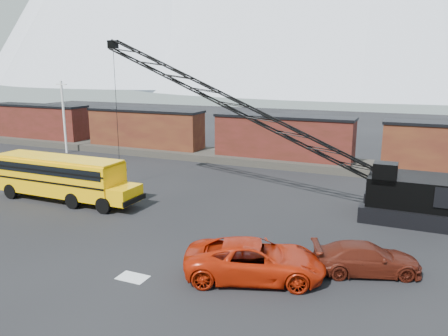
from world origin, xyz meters
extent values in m
plane|color=black|center=(0.00, 0.00, 0.00)|extent=(160.00, 160.00, 0.00)
cube|color=white|center=(0.00, 340.00, 12.00)|extent=(800.00, 80.00, 24.00)
cube|color=#413E36|center=(0.00, 22.00, 0.35)|extent=(120.00, 5.00, 0.70)
cube|color=#591D19|center=(-32.00, 22.00, 2.70)|extent=(13.50, 2.90, 4.00)
cube|color=black|center=(-32.00, 22.00, 4.75)|extent=(13.70, 3.10, 0.25)
cube|color=black|center=(-36.20, 22.00, 1.00)|extent=(2.20, 2.40, 0.60)
cube|color=black|center=(-27.80, 22.00, 1.00)|extent=(2.20, 2.40, 0.60)
cube|color=#411812|center=(-16.00, 22.00, 2.70)|extent=(13.50, 2.90, 4.00)
cube|color=black|center=(-16.00, 22.00, 4.75)|extent=(13.70, 3.10, 0.25)
cube|color=black|center=(-20.20, 22.00, 1.00)|extent=(2.20, 2.40, 0.60)
cube|color=black|center=(-11.80, 22.00, 1.00)|extent=(2.20, 2.40, 0.60)
cube|color=#591D19|center=(0.00, 22.00, 2.70)|extent=(13.50, 2.90, 4.00)
cube|color=black|center=(0.00, 22.00, 4.75)|extent=(13.70, 3.10, 0.25)
cube|color=black|center=(-4.20, 22.00, 1.00)|extent=(2.20, 2.40, 0.60)
cube|color=black|center=(4.20, 22.00, 1.00)|extent=(2.20, 2.40, 0.60)
cube|color=black|center=(11.80, 22.00, 1.00)|extent=(2.20, 2.40, 0.60)
cylinder|color=silver|center=(-24.00, 18.00, 4.00)|extent=(0.24, 0.24, 8.00)
cube|color=silver|center=(-24.00, 18.00, 7.60)|extent=(1.40, 0.12, 0.12)
cube|color=silver|center=(0.50, -4.00, 0.01)|extent=(1.40, 0.90, 0.02)
cube|color=#FFB605|center=(-11.36, 3.91, 1.80)|extent=(10.00, 2.50, 2.50)
cube|color=#FFB605|center=(-5.76, 3.91, 1.10)|extent=(1.60, 2.30, 1.10)
cube|color=#FFB605|center=(-11.36, 3.91, 3.10)|extent=(10.00, 2.30, 0.18)
cube|color=black|center=(-11.36, 2.65, 2.50)|extent=(9.60, 0.05, 0.65)
cube|color=black|center=(-11.36, 5.17, 2.50)|extent=(9.60, 0.05, 0.65)
cube|color=black|center=(-4.91, 3.91, 0.80)|extent=(0.15, 2.45, 0.35)
cube|color=black|center=(-16.41, 3.91, 0.80)|extent=(0.15, 2.50, 0.35)
cylinder|color=black|center=(-14.96, 2.76, 0.55)|extent=(1.10, 0.35, 1.10)
cylinder|color=black|center=(-14.96, 5.06, 0.55)|extent=(1.10, 0.35, 1.10)
cylinder|color=black|center=(-9.16, 2.76, 0.55)|extent=(1.10, 0.35, 1.10)
cylinder|color=black|center=(-9.16, 5.06, 0.55)|extent=(1.10, 0.35, 1.10)
cylinder|color=black|center=(-6.56, 2.76, 0.55)|extent=(1.10, 0.35, 1.10)
cylinder|color=black|center=(-6.56, 5.06, 0.55)|extent=(1.10, 0.35, 1.10)
imported|color=#B52108|center=(5.63, -1.75, 0.88)|extent=(6.97, 4.85, 1.77)
imported|color=#4E180D|center=(10.21, 0.82, 0.72)|extent=(5.36, 3.67, 1.44)
cube|color=black|center=(11.72, 8.17, 0.50)|extent=(5.50, 1.00, 1.00)
cube|color=black|center=(11.72, 11.37, 0.50)|extent=(5.50, 1.00, 1.00)
cube|color=black|center=(11.72, 9.77, 1.90)|extent=(4.80, 3.60, 1.80)
cube|color=black|center=(13.72, 9.77, 2.10)|extent=(1.20, 3.80, 1.20)
cube|color=black|center=(10.32, 8.57, 3.10)|extent=(1.40, 1.20, 1.30)
cube|color=black|center=(10.32, 8.02, 3.10)|extent=(1.20, 0.06, 0.90)
cube|color=black|center=(-9.85, 8.95, 11.12)|extent=(0.70, 0.50, 0.60)
cylinder|color=black|center=(-9.85, 8.95, 5.56)|extent=(0.04, 0.04, 10.82)
cube|color=black|center=(-9.85, 8.95, 0.35)|extent=(0.25, 0.25, 0.50)
camera|label=1|loc=(11.73, -19.12, 9.41)|focal=35.00mm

